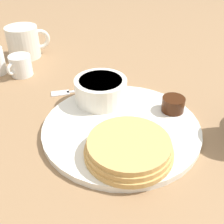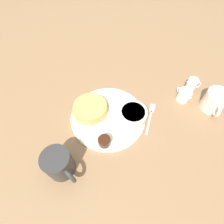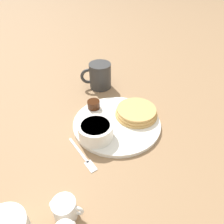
{
  "view_description": "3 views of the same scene",
  "coord_description": "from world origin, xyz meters",
  "px_view_note": "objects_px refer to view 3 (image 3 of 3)",
  "views": [
    {
      "loc": [
        -0.36,
        -0.19,
        0.32
      ],
      "look_at": [
        -0.01,
        0.02,
        0.04
      ],
      "focal_mm": 45.0,
      "sensor_mm": 36.0,
      "label": 1
    },
    {
      "loc": [
        0.32,
        -0.16,
        0.58
      ],
      "look_at": [
        -0.0,
        0.02,
        0.03
      ],
      "focal_mm": 28.0,
      "sensor_mm": 36.0,
      "label": 2
    },
    {
      "loc": [
        -0.07,
        0.53,
        0.48
      ],
      "look_at": [
        0.02,
        -0.0,
        0.05
      ],
      "focal_mm": 35.0,
      "sensor_mm": 36.0,
      "label": 3
    }
  ],
  "objects_px": {
    "plate": "(117,123)",
    "creamer_pitcher_near": "(65,209)",
    "coffee_mug": "(100,76)",
    "fork": "(84,158)",
    "bowl": "(96,130)"
  },
  "relations": [
    {
      "from": "coffee_mug",
      "to": "creamer_pitcher_near",
      "type": "height_order",
      "value": "coffee_mug"
    },
    {
      "from": "plate",
      "to": "fork",
      "type": "bearing_deg",
      "value": 65.41
    },
    {
      "from": "coffee_mug",
      "to": "fork",
      "type": "height_order",
      "value": "coffee_mug"
    },
    {
      "from": "plate",
      "to": "coffee_mug",
      "type": "xyz_separation_m",
      "value": [
        0.1,
        -0.22,
        0.05
      ]
    },
    {
      "from": "bowl",
      "to": "fork",
      "type": "height_order",
      "value": "bowl"
    },
    {
      "from": "coffee_mug",
      "to": "creamer_pitcher_near",
      "type": "xyz_separation_m",
      "value": [
        -0.03,
        0.54,
        -0.03
      ]
    },
    {
      "from": "plate",
      "to": "creamer_pitcher_near",
      "type": "xyz_separation_m",
      "value": [
        0.07,
        0.32,
        0.02
      ]
    },
    {
      "from": "bowl",
      "to": "creamer_pitcher_near",
      "type": "relative_size",
      "value": 1.4
    },
    {
      "from": "plate",
      "to": "creamer_pitcher_near",
      "type": "distance_m",
      "value": 0.32
    },
    {
      "from": "bowl",
      "to": "creamer_pitcher_near",
      "type": "bearing_deg",
      "value": 86.11
    },
    {
      "from": "plate",
      "to": "fork",
      "type": "height_order",
      "value": "plate"
    },
    {
      "from": "coffee_mug",
      "to": "fork",
      "type": "relative_size",
      "value": 1.05
    },
    {
      "from": "creamer_pitcher_near",
      "to": "plate",
      "type": "bearing_deg",
      "value": -102.4
    },
    {
      "from": "plate",
      "to": "bowl",
      "type": "xyz_separation_m",
      "value": [
        0.05,
        0.08,
        0.03
      ]
    },
    {
      "from": "creamer_pitcher_near",
      "to": "fork",
      "type": "relative_size",
      "value": 0.66
    }
  ]
}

